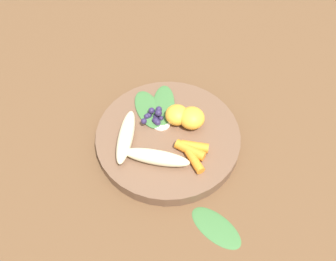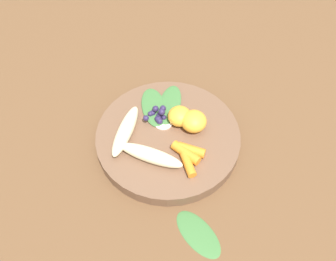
% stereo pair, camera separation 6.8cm
% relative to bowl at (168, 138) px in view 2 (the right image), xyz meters
% --- Properties ---
extents(ground_plane, '(2.40, 2.40, 0.00)m').
position_rel_bowl_xyz_m(ground_plane, '(0.00, 0.00, -0.01)').
color(ground_plane, brown).
extents(bowl, '(0.28, 0.28, 0.03)m').
position_rel_bowl_xyz_m(bowl, '(0.00, 0.00, 0.00)').
color(bowl, brown).
rests_on(bowl, ground_plane).
extents(banana_peeled_left, '(0.09, 0.12, 0.03)m').
position_rel_bowl_xyz_m(banana_peeled_left, '(0.06, 0.03, 0.03)').
color(banana_peeled_left, beige).
rests_on(banana_peeled_left, bowl).
extents(banana_peeled_right, '(0.11, 0.10, 0.03)m').
position_rel_bowl_xyz_m(banana_peeled_right, '(0.07, -0.04, 0.03)').
color(banana_peeled_right, beige).
rests_on(banana_peeled_right, bowl).
extents(orange_segment_near, '(0.05, 0.05, 0.03)m').
position_rel_bowl_xyz_m(orange_segment_near, '(-0.04, -0.01, 0.03)').
color(orange_segment_near, '#F4A833').
rests_on(orange_segment_near, bowl).
extents(orange_segment_far, '(0.05, 0.05, 0.04)m').
position_rel_bowl_xyz_m(orange_segment_far, '(-0.05, 0.01, 0.03)').
color(orange_segment_far, '#F4A833').
rests_on(orange_segment_far, bowl).
extents(carrot_front, '(0.03, 0.05, 0.02)m').
position_rel_bowl_xyz_m(carrot_front, '(0.01, 0.08, 0.02)').
color(carrot_front, orange).
rests_on(carrot_front, bowl).
extents(carrot_mid_left, '(0.03, 0.06, 0.02)m').
position_rel_bowl_xyz_m(carrot_mid_left, '(-0.00, 0.06, 0.02)').
color(carrot_mid_left, orange).
rests_on(carrot_mid_left, bowl).
extents(carrot_mid_right, '(0.05, 0.05, 0.02)m').
position_rel_bowl_xyz_m(carrot_mid_right, '(-0.01, 0.06, 0.02)').
color(carrot_mid_right, orange).
rests_on(carrot_mid_right, bowl).
extents(blueberry_pile, '(0.05, 0.04, 0.03)m').
position_rel_bowl_xyz_m(blueberry_pile, '(-0.00, -0.04, 0.02)').
color(blueberry_pile, '#2D234C').
rests_on(blueberry_pile, bowl).
extents(coconut_shred_patch, '(0.04, 0.04, 0.00)m').
position_rel_bowl_xyz_m(coconut_shred_patch, '(-0.01, -0.03, 0.01)').
color(coconut_shred_patch, white).
rests_on(coconut_shred_patch, bowl).
extents(kale_leaf_left, '(0.11, 0.11, 0.01)m').
position_rel_bowl_xyz_m(kale_leaf_left, '(-0.04, -0.06, 0.02)').
color(kale_leaf_left, '#3D7038').
rests_on(kale_leaf_left, bowl).
extents(kale_leaf_right, '(0.08, 0.12, 0.01)m').
position_rel_bowl_xyz_m(kale_leaf_right, '(-0.01, -0.07, 0.02)').
color(kale_leaf_right, '#3D7038').
rests_on(kale_leaf_right, bowl).
extents(kale_leaf_stray, '(0.06, 0.10, 0.01)m').
position_rel_bowl_xyz_m(kale_leaf_stray, '(0.06, 0.19, -0.01)').
color(kale_leaf_stray, '#3D7038').
rests_on(kale_leaf_stray, ground_plane).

